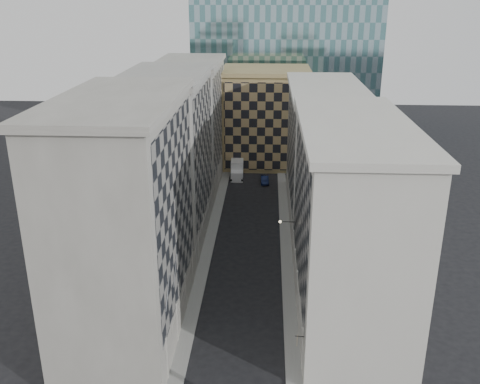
% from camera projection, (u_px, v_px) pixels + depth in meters
% --- Properties ---
extents(sidewalk_west, '(1.50, 100.00, 0.15)m').
position_uv_depth(sidewalk_west, '(209.00, 244.00, 73.13)').
color(sidewalk_west, gray).
rests_on(sidewalk_west, ground).
extents(sidewalk_east, '(1.50, 100.00, 0.15)m').
position_uv_depth(sidewalk_east, '(286.00, 245.00, 72.61)').
color(sidewalk_east, gray).
rests_on(sidewalk_east, ground).
extents(bldg_left_a, '(10.80, 22.80, 23.70)m').
position_uv_depth(bldg_left_a, '(128.00, 219.00, 51.53)').
color(bldg_left_a, gray).
rests_on(bldg_left_a, ground).
extents(bldg_left_b, '(10.80, 22.80, 22.70)m').
position_uv_depth(bldg_left_b, '(168.00, 158.00, 72.28)').
color(bldg_left_b, gray).
rests_on(bldg_left_b, ground).
extents(bldg_left_c, '(10.80, 22.80, 21.70)m').
position_uv_depth(bldg_left_c, '(191.00, 124.00, 93.04)').
color(bldg_left_c, gray).
rests_on(bldg_left_c, ground).
extents(bldg_right_a, '(10.80, 26.80, 20.70)m').
position_uv_depth(bldg_right_a, '(348.00, 221.00, 54.71)').
color(bldg_right_a, beige).
rests_on(bldg_right_a, ground).
extents(bldg_right_b, '(10.80, 28.80, 19.70)m').
position_uv_depth(bldg_right_b, '(323.00, 152.00, 80.14)').
color(bldg_right_b, beige).
rests_on(bldg_right_b, ground).
extents(tan_block, '(16.80, 14.80, 18.80)m').
position_uv_depth(tan_block, '(265.00, 117.00, 104.95)').
color(tan_block, '#9E8554').
rests_on(tan_block, ground).
extents(church_tower, '(7.20, 7.20, 51.50)m').
position_uv_depth(church_tower, '(258.00, 20.00, 112.11)').
color(church_tower, '#2D2723').
rests_on(church_tower, ground).
extents(flagpoles_left, '(0.10, 6.33, 2.33)m').
position_uv_depth(flagpoles_left, '(171.00, 281.00, 47.94)').
color(flagpoles_left, gray).
rests_on(flagpoles_left, ground).
extents(bracket_lamp, '(1.98, 0.36, 0.36)m').
position_uv_depth(bracket_lamp, '(282.00, 222.00, 64.90)').
color(bracket_lamp, black).
rests_on(bracket_lamp, ground).
extents(box_truck, '(2.46, 5.68, 3.08)m').
position_uv_depth(box_truck, '(237.00, 170.00, 99.23)').
color(box_truck, white).
rests_on(box_truck, ground).
extents(dark_car, '(1.55, 4.00, 1.30)m').
position_uv_depth(dark_car, '(265.00, 180.00, 96.43)').
color(dark_car, '#10193B').
rests_on(dark_car, ground).
extents(shop_sign, '(0.82, 0.72, 0.80)m').
position_uv_depth(shop_sign, '(297.00, 340.00, 46.67)').
color(shop_sign, black).
rests_on(shop_sign, ground).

